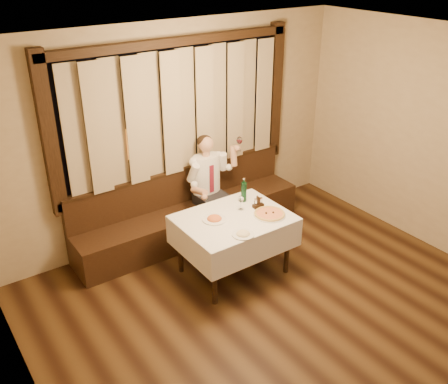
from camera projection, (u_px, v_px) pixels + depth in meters
room at (278, 181)px, 4.88m from camera, size 5.01×6.01×2.81m
banquette at (189, 215)px, 6.70m from camera, size 3.20×0.61×0.94m
dining_table at (234, 225)px, 5.80m from camera, size 1.27×0.97×0.76m
pizza at (270, 214)px, 5.79m from camera, size 0.38×0.38×0.04m
pasta_red at (214, 217)px, 5.67m from camera, size 0.28×0.28×0.09m
pasta_cream at (243, 232)px, 5.38m from camera, size 0.24×0.24×0.08m
green_bottle at (244, 192)px, 6.05m from camera, size 0.07×0.07×0.31m
table_wine_glass at (241, 200)px, 5.85m from camera, size 0.07×0.07×0.19m
cruet_caddy at (258, 204)px, 5.95m from camera, size 0.14×0.08×0.14m
seated_man at (210, 179)px, 6.56m from camera, size 0.75×0.56×1.38m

